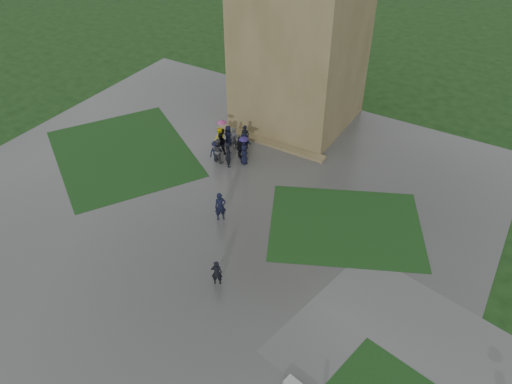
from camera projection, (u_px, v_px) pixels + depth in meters
The scene contains 10 objects.
ground at pixel (182, 225), 30.12m from camera, with size 120.00×120.00×0.00m, color black.
plaza at pixel (202, 207), 31.46m from camera, with size 34.00×34.00×0.02m, color #3A3A37.
lawn_inset_left at pixel (123, 153), 36.26m from camera, with size 11.00×9.00×0.01m, color black.
lawn_inset_right at pixel (345, 225), 30.03m from camera, with size 9.00×7.00×0.01m, color black.
tower at pixel (303, 5), 34.73m from camera, with size 8.00×8.00×18.00m, color brown.
tower_plinth at pixel (269, 142), 37.21m from camera, with size 9.00×0.80×0.22m, color brown.
bench at pixel (229, 139), 37.10m from camera, with size 1.40×0.70×0.78m.
visitor_cluster at pixel (230, 144), 35.52m from camera, with size 3.33×3.31×2.24m.
pedestrian_mid at pixel (220, 207), 29.94m from camera, with size 0.69×0.46×1.90m, color black.
pedestrian_near at pixel (217, 273), 25.94m from camera, with size 0.58×0.38×1.59m, color black.
Camera 1 is at (15.45, -17.02, 20.06)m, focal length 35.00 mm.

